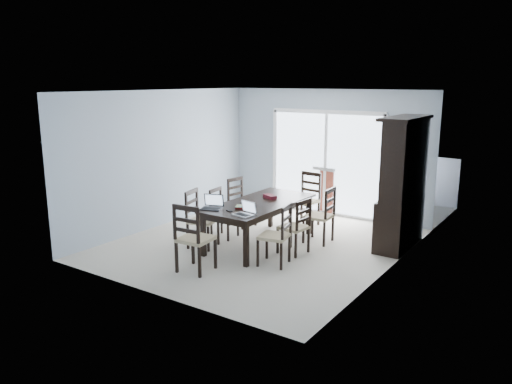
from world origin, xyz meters
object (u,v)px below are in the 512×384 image
chair_left_near (198,212)px  chair_left_far (239,197)px  chair_right_far (324,209)px  chair_end_far (308,193)px  hot_tub (319,181)px  dining_table (260,206)px  chair_right_near (280,228)px  cell_phone (229,211)px  chair_end_near (191,231)px  laptop_dark (211,206)px  laptop_silver (243,212)px  game_box (270,197)px  chair_left_mid (220,208)px  china_hutch (402,185)px  chair_right_mid (298,221)px

chair_left_near → chair_left_far: 1.44m
chair_right_far → chair_end_far: 1.16m
chair_end_far → chair_right_far: bearing=138.4°
chair_left_near → hot_tub: size_ratio=0.53×
dining_table → chair_right_near: bearing=-39.3°
cell_phone → dining_table: bearing=102.7°
chair_end_near → laptop_dark: (-0.28, 0.81, 0.17)m
chair_left_near → dining_table: bearing=116.3°
laptop_silver → hot_tub: 4.32m
chair_left_far → game_box: (0.99, -0.44, 0.21)m
cell_phone → game_box: bearing=104.4°
chair_left_far → chair_right_near: 2.29m
cell_phone → hot_tub: (-0.53, 4.15, -0.26)m
chair_left_mid → laptop_silver: 1.39m
china_hutch → chair_end_near: china_hutch is taller
chair_end_far → laptop_silver: bearing=99.9°
chair_left_near → china_hutch: bearing=111.0°
game_box → hot_tub: hot_tub is taller
chair_right_mid → chair_end_near: (-0.88, -1.58, 0.08)m
laptop_silver → china_hutch: bearing=60.6°
china_hutch → chair_right_mid: china_hutch is taller
laptop_silver → hot_tub: hot_tub is taller
chair_right_far → hot_tub: chair_right_far is taller
chair_left_near → laptop_dark: 0.51m
chair_right_mid → hot_tub: bearing=27.7°
laptop_dark → cell_phone: size_ratio=3.46×
chair_end_far → chair_left_near: bearing=73.6°
chair_right_mid → hot_tub: 3.71m
cell_phone → chair_left_mid: bearing=153.6°
laptop_silver → game_box: (-0.26, 1.18, -0.02)m
chair_right_near → laptop_silver: (-0.54, -0.20, 0.22)m
chair_right_mid → laptop_dark: chair_right_mid is taller
chair_left_far → chair_end_near: chair_end_near is taller
chair_left_near → chair_right_mid: size_ratio=1.06×
chair_left_near → chair_left_mid: bearing=168.2°
dining_table → chair_left_near: chair_left_near is taller
chair_left_near → chair_end_far: size_ratio=0.95×
chair_right_near → hot_tub: bearing=7.5°
chair_end_far → hot_tub: 1.96m
chair_left_near → chair_left_far: chair_left_near is taller
chair_end_near → cell_phone: 0.88m
chair_right_far → laptop_silver: chair_right_far is taller
chair_end_near → laptop_silver: (0.36, 0.79, 0.16)m
chair_left_far → game_box: chair_left_far is taller
chair_right_far → chair_right_mid: bearing=170.0°
china_hutch → chair_end_far: 2.00m
china_hutch → chair_right_far: bearing=-154.0°
china_hutch → hot_tub: size_ratio=1.03×
cell_phone → game_box: 1.10m
china_hutch → laptop_silver: bearing=-129.9°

